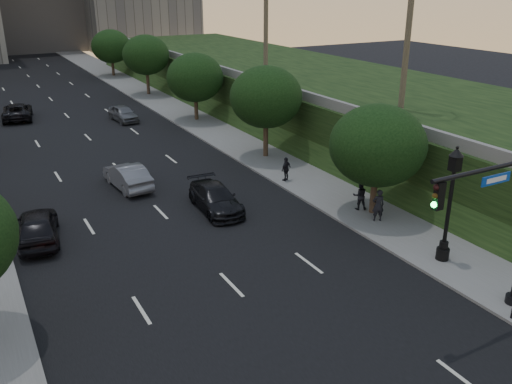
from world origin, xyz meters
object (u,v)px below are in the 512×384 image
sedan_near_left (38,226)px  pedestrian_b (360,195)px  traffic_signal_mast (509,229)px  sedan_near_right (216,198)px  pedestrian_c (286,169)px  sedan_far_right (123,113)px  sedan_mid_left (127,176)px  sedan_far_left (17,111)px  pedestrian_a (378,205)px  street_lamp (449,210)px

sedan_near_left → pedestrian_b: 17.17m
traffic_signal_mast → sedan_near_left: (-14.63, 15.36, -2.85)m
sedan_near_right → pedestrian_c: (5.90, 1.91, 0.22)m
sedan_far_right → sedan_mid_left: bearing=-110.9°
traffic_signal_mast → pedestrian_c: 16.85m
sedan_far_left → pedestrian_b: pedestrian_b is taller
sedan_near_left → sedan_mid_left: sedan_near_left is taller
sedan_near_right → pedestrian_b: size_ratio=3.00×
sedan_far_left → sedan_near_right: sedan_far_left is taller
traffic_signal_mast → sedan_mid_left: size_ratio=1.48×
sedan_near_right → pedestrian_a: bearing=-36.8°
sedan_far_right → sedan_near_left: bearing=-121.3°
sedan_near_left → sedan_near_right: 9.48m
pedestrian_c → traffic_signal_mast: bearing=64.5°
pedestrian_a → sedan_near_left: bearing=0.3°
street_lamp → sedan_mid_left: 19.49m
sedan_mid_left → sedan_near_right: bearing=114.1°
sedan_far_left → sedan_far_right: size_ratio=1.28×
sedan_mid_left → sedan_far_right: size_ratio=1.10×
sedan_far_right → traffic_signal_mast: bearing=-90.1°
traffic_signal_mast → sedan_near_right: (-5.18, 14.70, -2.95)m
sedan_far_left → traffic_signal_mast: bearing=114.0°
sedan_near_left → sedan_far_right: size_ratio=1.13×
sedan_mid_left → pedestrian_a: pedestrian_a is taller
sedan_far_right → pedestrian_b: 28.06m
traffic_signal_mast → sedan_near_right: size_ratio=1.41×
sedan_mid_left → pedestrian_c: (9.23, -4.07, 0.16)m
traffic_signal_mast → sedan_near_right: bearing=109.4°
sedan_far_left → sedan_far_right: (8.57, -5.50, -0.03)m
traffic_signal_mast → pedestrian_a: (1.68, 8.85, -2.63)m
sedan_mid_left → sedan_far_left: (-3.86, 22.89, -0.02)m
street_lamp → sedan_mid_left: street_lamp is taller
traffic_signal_mast → pedestrian_b: bearing=80.1°
traffic_signal_mast → street_lamp: 4.41m
pedestrian_a → pedestrian_c: bearing=-60.9°
sedan_near_left → pedestrian_c: bearing=-166.7°
street_lamp → sedan_near_right: bearing=121.9°
street_lamp → pedestrian_b: bearing=86.5°
sedan_mid_left → sedan_far_left: bearing=-85.4°
street_lamp → pedestrian_c: street_lamp is taller
traffic_signal_mast → street_lamp: (1.45, 4.03, -1.04)m
traffic_signal_mast → pedestrian_a: bearing=79.2°
street_lamp → pedestrian_c: 12.71m
sedan_far_left → pedestrian_c: bearing=124.1°
sedan_mid_left → pedestrian_b: bearing=130.8°
sedan_mid_left → pedestrian_c: 10.09m
pedestrian_b → pedestrian_c: 6.13m
sedan_mid_left → pedestrian_a: size_ratio=2.64×
sedan_near_left → sedan_mid_left: (6.12, 5.31, -0.05)m
sedan_mid_left → traffic_signal_mast: bearing=107.4°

